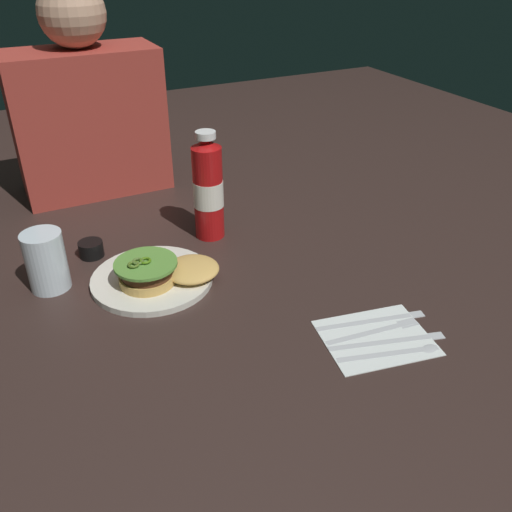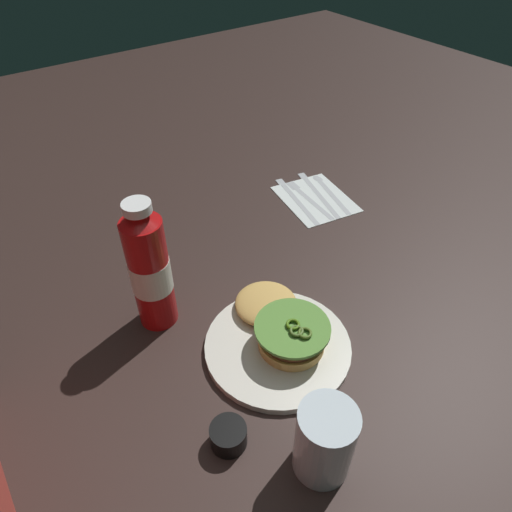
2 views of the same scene
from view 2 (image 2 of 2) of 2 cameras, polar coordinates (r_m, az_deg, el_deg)
The scene contains 11 objects.
ground_plane at distance 0.86m, azimuth 2.74°, elevation -5.31°, with size 3.00×3.00×0.00m, color #31221E.
dinner_plate at distance 0.78m, azimuth 2.71°, elevation -11.11°, with size 0.24×0.24×0.01m, color silver.
burger_sandwich at distance 0.78m, azimuth 3.22°, elevation -8.29°, with size 0.20×0.13×0.05m.
ketchup_bottle at distance 0.77m, azimuth -13.04°, elevation -1.71°, with size 0.07×0.07×0.25m.
water_glass at distance 0.64m, azimuth 8.51°, elevation -21.76°, with size 0.08×0.08×0.12m, color silver.
condiment_cup at distance 0.69m, azimuth -3.45°, elevation -21.36°, with size 0.05×0.05×0.03m, color black.
napkin at distance 1.12m, azimuth 7.39°, elevation 7.07°, with size 0.18×0.15×0.00m, color white.
spoon_utensil at distance 1.16m, azimuth 8.69°, elevation 8.48°, with size 0.18×0.06×0.00m.
steak_knife at distance 1.14m, azimuth 7.47°, elevation 8.09°, with size 0.21×0.07×0.00m.
fork_utensil at distance 1.12m, azimuth 6.20°, elevation 7.50°, with size 0.18×0.04×0.00m.
butter_knife at distance 1.12m, azimuth 4.78°, elevation 7.38°, with size 0.21×0.06×0.00m.
Camera 2 is at (-0.45, 0.38, 0.63)m, focal length 32.22 mm.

